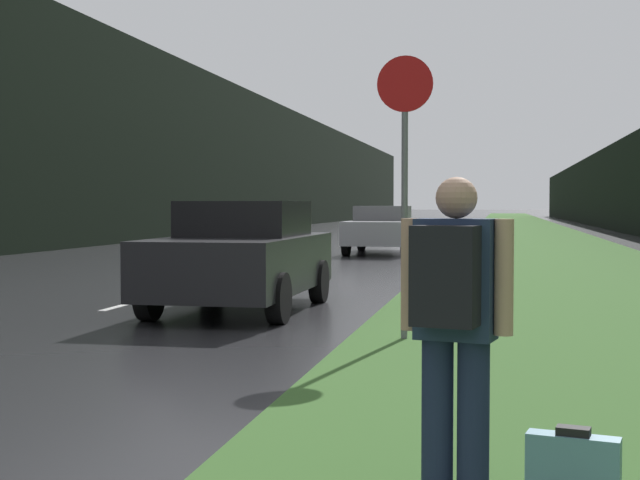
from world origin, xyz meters
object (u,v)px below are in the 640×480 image
object	(u,v)px
hitchhiker_with_backpack	(454,318)
suitcase	(573,474)
stop_sign	(405,173)
car_passing_near	(242,256)
car_passing_far	(382,229)

from	to	relation	value
hitchhiker_with_backpack	suitcase	distance (m)	0.92
suitcase	stop_sign	bearing A→B (deg)	116.43
hitchhiker_with_backpack	car_passing_near	size ratio (longest dim) A/B	0.40
suitcase	car_passing_near	xyz separation A→B (m)	(-3.88, 7.62, 0.57)
suitcase	car_passing_far	xyz separation A→B (m)	(-3.88, 22.73, 0.55)
hitchhiker_with_backpack	stop_sign	bearing A→B (deg)	110.61
hitchhiker_with_backpack	suitcase	world-z (taller)	hitchhiker_with_backpack
stop_sign	car_passing_near	xyz separation A→B (m)	(-2.52, 2.30, -1.06)
car_passing_near	car_passing_far	size ratio (longest dim) A/B	0.85
stop_sign	suitcase	world-z (taller)	stop_sign
stop_sign	car_passing_far	distance (m)	17.62
suitcase	car_passing_near	size ratio (longest dim) A/B	0.11
car_passing_near	car_passing_far	xyz separation A→B (m)	(-0.00, 15.11, -0.02)
hitchhiker_with_backpack	car_passing_near	world-z (taller)	hitchhiker_with_backpack
car_passing_far	hitchhiker_with_backpack	bearing A→B (deg)	98.30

